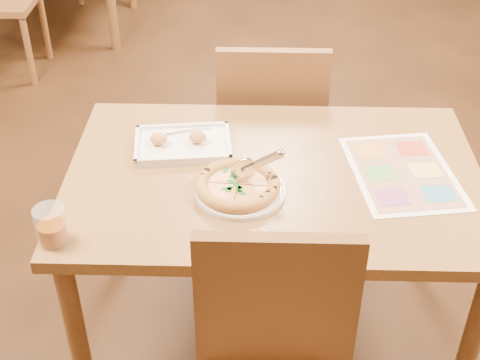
{
  "coord_description": "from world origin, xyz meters",
  "views": [
    {
      "loc": [
        -0.06,
        -1.7,
        1.93
      ],
      "look_at": [
        -0.1,
        -0.11,
        0.77
      ],
      "focal_mm": 50.0,
      "sensor_mm": 36.0,
      "label": 1
    }
  ],
  "objects_px": {
    "plate": "(240,192)",
    "pizza": "(237,185)",
    "chair_far": "(271,117)",
    "glass_tumbler": "(52,228)",
    "menu": "(403,172)",
    "dining_table": "(274,195)",
    "pizza_cutter": "(256,165)",
    "appetizer_tray": "(182,144)"
  },
  "relations": [
    {
      "from": "chair_far",
      "to": "plate",
      "type": "relative_size",
      "value": 1.75
    },
    {
      "from": "chair_far",
      "to": "appetizer_tray",
      "type": "height_order",
      "value": "chair_far"
    },
    {
      "from": "dining_table",
      "to": "plate",
      "type": "xyz_separation_m",
      "value": [
        -0.1,
        -0.11,
        0.09
      ]
    },
    {
      "from": "pizza",
      "to": "plate",
      "type": "bearing_deg",
      "value": -32.14
    },
    {
      "from": "dining_table",
      "to": "chair_far",
      "type": "height_order",
      "value": "chair_far"
    },
    {
      "from": "plate",
      "to": "appetizer_tray",
      "type": "distance_m",
      "value": 0.31
    },
    {
      "from": "chair_far",
      "to": "plate",
      "type": "bearing_deg",
      "value": 81.6
    },
    {
      "from": "plate",
      "to": "pizza",
      "type": "xyz_separation_m",
      "value": [
        -0.01,
        0.0,
        0.02
      ]
    },
    {
      "from": "dining_table",
      "to": "glass_tumbler",
      "type": "relative_size",
      "value": 11.88
    },
    {
      "from": "plate",
      "to": "appetizer_tray",
      "type": "xyz_separation_m",
      "value": [
        -0.2,
        0.24,
        0.01
      ]
    },
    {
      "from": "pizza_cutter",
      "to": "appetizer_tray",
      "type": "relative_size",
      "value": 0.46
    },
    {
      "from": "pizza_cutter",
      "to": "glass_tumbler",
      "type": "distance_m",
      "value": 0.61
    },
    {
      "from": "appetizer_tray",
      "to": "plate",
      "type": "bearing_deg",
      "value": -51.02
    },
    {
      "from": "chair_far",
      "to": "glass_tumbler",
      "type": "relative_size",
      "value": 4.29
    },
    {
      "from": "pizza_cutter",
      "to": "appetizer_tray",
      "type": "xyz_separation_m",
      "value": [
        -0.24,
        0.21,
        -0.07
      ]
    },
    {
      "from": "chair_far",
      "to": "menu",
      "type": "distance_m",
      "value": 0.73
    },
    {
      "from": "plate",
      "to": "pizza",
      "type": "bearing_deg",
      "value": 147.86
    },
    {
      "from": "dining_table",
      "to": "pizza",
      "type": "relative_size",
      "value": 5.06
    },
    {
      "from": "plate",
      "to": "appetizer_tray",
      "type": "height_order",
      "value": "appetizer_tray"
    },
    {
      "from": "plate",
      "to": "pizza",
      "type": "height_order",
      "value": "pizza"
    },
    {
      "from": "appetizer_tray",
      "to": "glass_tumbler",
      "type": "bearing_deg",
      "value": -122.78
    },
    {
      "from": "glass_tumbler",
      "to": "menu",
      "type": "distance_m",
      "value": 1.07
    },
    {
      "from": "appetizer_tray",
      "to": "menu",
      "type": "relative_size",
      "value": 0.78
    },
    {
      "from": "dining_table",
      "to": "menu",
      "type": "height_order",
      "value": "menu"
    },
    {
      "from": "plate",
      "to": "pizza_cutter",
      "type": "xyz_separation_m",
      "value": [
        0.05,
        0.03,
        0.08
      ]
    },
    {
      "from": "dining_table",
      "to": "pizza",
      "type": "distance_m",
      "value": 0.19
    },
    {
      "from": "plate",
      "to": "menu",
      "type": "xyz_separation_m",
      "value": [
        0.51,
        0.12,
        -0.0
      ]
    },
    {
      "from": "dining_table",
      "to": "pizza_cutter",
      "type": "xyz_separation_m",
      "value": [
        -0.06,
        -0.08,
        0.17
      ]
    },
    {
      "from": "dining_table",
      "to": "glass_tumbler",
      "type": "xyz_separation_m",
      "value": [
        -0.61,
        -0.34,
        0.13
      ]
    },
    {
      "from": "pizza_cutter",
      "to": "menu",
      "type": "xyz_separation_m",
      "value": [
        0.46,
        0.09,
        -0.08
      ]
    },
    {
      "from": "plate",
      "to": "pizza_cutter",
      "type": "height_order",
      "value": "pizza_cutter"
    },
    {
      "from": "appetizer_tray",
      "to": "glass_tumbler",
      "type": "relative_size",
      "value": 3.06
    },
    {
      "from": "chair_far",
      "to": "plate",
      "type": "xyz_separation_m",
      "value": [
        -0.1,
        -0.71,
        0.16
      ]
    },
    {
      "from": "chair_far",
      "to": "pizza_cutter",
      "type": "bearing_deg",
      "value": 85.05
    },
    {
      "from": "appetizer_tray",
      "to": "menu",
      "type": "xyz_separation_m",
      "value": [
        0.7,
        -0.12,
        -0.01
      ]
    },
    {
      "from": "glass_tumbler",
      "to": "chair_far",
      "type": "bearing_deg",
      "value": 57.11
    },
    {
      "from": "glass_tumbler",
      "to": "menu",
      "type": "height_order",
      "value": "glass_tumbler"
    },
    {
      "from": "dining_table",
      "to": "glass_tumbler",
      "type": "height_order",
      "value": "glass_tumbler"
    },
    {
      "from": "dining_table",
      "to": "menu",
      "type": "relative_size",
      "value": 3.01
    },
    {
      "from": "dining_table",
      "to": "chair_far",
      "type": "relative_size",
      "value": 2.77
    },
    {
      "from": "dining_table",
      "to": "pizza_cutter",
      "type": "bearing_deg",
      "value": -127.24
    },
    {
      "from": "chair_far",
      "to": "pizza",
      "type": "height_order",
      "value": "chair_far"
    }
  ]
}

